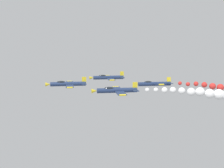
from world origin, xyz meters
TOP-DOWN VIEW (x-y plane):
  - airplane_lead at (0.49, 11.53)m, footprint 9.57×10.35m
  - airplane_left_inner at (-10.68, 0.66)m, footprint 9.57×10.35m
  - airplane_right_inner at (10.23, -0.29)m, footprint 9.56×10.35m
  - airplane_left_outer at (0.75, -11.58)m, footprint 9.53×10.35m
  - smoke_trail_left_outer at (-0.27, -30.52)m, footprint 3.38×17.78m

SIDE VIEW (x-z plane):
  - smoke_trail_left_outer at x=-0.27m, z-range 132.46..136.20m
  - airplane_left_outer at x=0.75m, z-range 134.36..137.02m
  - airplane_left_inner at x=-10.68m, z-range 135.04..137.37m
  - airplane_lead at x=0.49m, z-range 135.07..137.39m
  - airplane_right_inner at x=10.23m, z-range 135.31..137.63m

